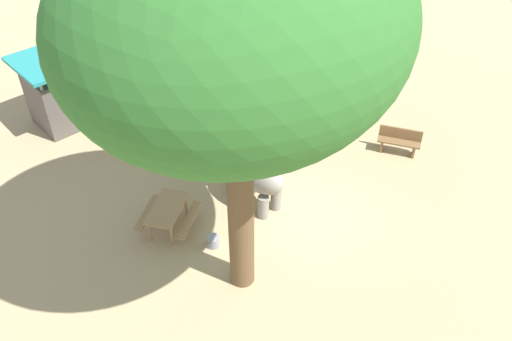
{
  "coord_description": "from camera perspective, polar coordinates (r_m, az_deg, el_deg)",
  "views": [
    {
      "loc": [
        -8.63,
        -7.4,
        10.84
      ],
      "look_at": [
        -0.36,
        1.55,
        0.8
      ],
      "focal_mm": 37.06,
      "sensor_mm": 36.0,
      "label": 1
    }
  ],
  "objects": [
    {
      "name": "elephant",
      "position": [
        15.29,
        -0.5,
        0.03
      ],
      "size": [
        1.71,
        2.52,
        1.76
      ],
      "rotation": [
        0.0,
        0.0,
        1.58
      ],
      "color": "gray",
      "rests_on": "ground_plane"
    },
    {
      "name": "ground_plane",
      "position": [
        15.71,
        4.8,
        -4.33
      ],
      "size": [
        60.0,
        60.0,
        0.0
      ],
      "primitive_type": "plane",
      "color": "tan"
    },
    {
      "name": "feed_bucket",
      "position": [
        14.62,
        -4.63,
        -7.63
      ],
      "size": [
        0.36,
        0.36,
        0.32
      ],
      "primitive_type": "cylinder",
      "color": "gray",
      "rests_on": "ground_plane"
    },
    {
      "name": "picnic_table_near",
      "position": [
        14.96,
        -9.53,
        -4.47
      ],
      "size": [
        2.07,
        2.07,
        0.78
      ],
      "rotation": [
        0.0,
        0.0,
        0.59
      ],
      "color": "#9E7A51",
      "rests_on": "ground_plane"
    },
    {
      "name": "person_handler",
      "position": [
        16.76,
        -3.67,
        3.21
      ],
      "size": [
        0.5,
        0.32,
        1.62
      ],
      "rotation": [
        0.0,
        0.0,
        -1.78
      ],
      "color": "#3F3833",
      "rests_on": "ground_plane"
    },
    {
      "name": "wooden_bench",
      "position": [
        18.19,
        15.21,
        3.17
      ],
      "size": [
        1.03,
        1.42,
        0.88
      ],
      "rotation": [
        0.0,
        0.0,
        2.08
      ],
      "color": "brown",
      "rests_on": "ground_plane"
    },
    {
      "name": "market_stall_orange",
      "position": [
        20.84,
        -13.85,
        10.56
      ],
      "size": [
        2.5,
        2.5,
        2.52
      ],
      "color": "#59514C",
      "rests_on": "ground_plane"
    },
    {
      "name": "market_stall_teal",
      "position": [
        19.93,
        -20.18,
        7.78
      ],
      "size": [
        2.5,
        2.5,
        2.52
      ],
      "color": "#59514C",
      "rests_on": "ground_plane"
    },
    {
      "name": "shade_tree_main",
      "position": [
        9.64,
        -2.16,
        15.07
      ],
      "size": [
        6.71,
        6.15,
        9.28
      ],
      "color": "brown",
      "rests_on": "ground_plane"
    }
  ]
}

